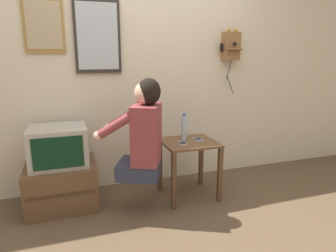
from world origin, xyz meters
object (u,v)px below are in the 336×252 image
Objects in this scene: television at (59,146)px; framed_picture at (44,25)px; water_bottle at (184,127)px; cell_phone_held at (183,143)px; wall_mirror at (98,36)px; person at (143,132)px; wall_phone_antique at (231,46)px; cell_phone_spare at (198,139)px.

television is 1.02× the size of framed_picture.
framed_picture is at bearing 162.89° from water_bottle.
television reaches higher than cell_phone_held.
framed_picture is 0.71× the size of wall_mirror.
cell_phone_held is at bearing -38.59° from wall_mirror.
wall_phone_antique reaches higher than person.
television is 0.70× the size of wall_phone_antique.
wall_phone_antique reaches higher than water_bottle.
person is 1.08m from wall_mirror.
framed_picture reaches higher than television.
wall_phone_antique reaches higher than cell_phone_held.
wall_mirror reaches higher than person.
wall_phone_antique is at bearing 26.21° from water_bottle.
framed_picture is 1.79m from cell_phone_spare.
water_bottle is at bearing -17.11° from framed_picture.
wall_phone_antique is 5.37× the size of cell_phone_held.
wall_mirror reaches higher than cell_phone_held.
cell_phone_spare is at bearing 36.05° from cell_phone_held.
framed_picture is 3.67× the size of cell_phone_held.
cell_phone_spare is (0.60, 0.18, -0.16)m from person.
framed_picture is at bearing 99.44° from television.
cell_phone_held is at bearing -51.86° from person.
television reaches higher than cell_phone_spare.
water_bottle is at bearing -36.64° from person.
cell_phone_held is 0.21m from cell_phone_spare.
person is 6.51× the size of cell_phone_held.
cell_phone_spare is (0.88, -0.46, -0.99)m from wall_mirror.
person is at bearing -165.41° from cell_phone_spare.
television is 3.99× the size of cell_phone_spare.
person is 1.21× the size of wall_phone_antique.
wall_mirror is 1.32m from cell_phone_held.
water_bottle is (-0.68, -0.34, -0.80)m from wall_phone_antique.
framed_picture is 1.62m from water_bottle.
cell_phone_spare is at bearing -36.02° from water_bottle.
wall_phone_antique is 1.16m from cell_phone_spare.
television is at bearing 179.72° from cell_phone_held.
wall_phone_antique is at bearing 7.48° from television.
framed_picture is 1.91× the size of water_bottle.
wall_mirror is (-0.28, 0.64, 0.83)m from person.
wall_mirror is at bearing 178.36° from wall_phone_antique.
cell_phone_held is at bearing -115.39° from water_bottle.
person is 3.39× the size of water_bottle.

